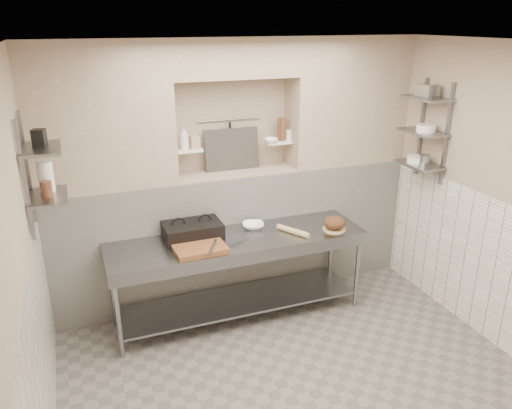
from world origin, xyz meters
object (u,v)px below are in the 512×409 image
mixing_bowl (253,226)px  bottle_soap (184,138)px  panini_press (192,230)px  cutting_board (200,248)px  prep_table (239,262)px  rolling_pin (293,231)px  bowl_alcove (271,140)px  jug_left (46,177)px  bread_loaf (334,223)px

mixing_bowl → bottle_soap: (-0.60, 0.38, 0.90)m
panini_press → cutting_board: panini_press is taller
prep_table → rolling_pin: rolling_pin is taller
panini_press → bottle_soap: bearing=82.3°
prep_table → bowl_alcove: bowl_alcove is taller
mixing_bowl → rolling_pin: size_ratio=0.59×
rolling_pin → jug_left: (-2.24, 0.06, 0.81)m
bottle_soap → bowl_alcove: bottle_soap is taller
mixing_bowl → bowl_alcove: bowl_alcove is taller
rolling_pin → bottle_soap: bearing=144.9°
prep_table → mixing_bowl: bearing=40.1°
prep_table → bottle_soap: size_ratio=10.94×
mixing_bowl → bottle_soap: size_ratio=0.94×
prep_table → cutting_board: (-0.43, -0.13, 0.28)m
cutting_board → bottle_soap: (0.06, 0.71, 0.91)m
bread_loaf → bowl_alcove: 1.10m
bread_loaf → bowl_alcove: size_ratio=1.49×
cutting_board → bread_loaf: (1.43, -0.01, 0.06)m
bread_loaf → bottle_soap: 1.77m
mixing_bowl → bread_loaf: (0.77, -0.34, 0.05)m
prep_table → bread_loaf: (1.00, -0.15, 0.34)m
cutting_board → mixing_bowl: (0.66, 0.33, 0.01)m
bottle_soap → prep_table: bearing=-57.0°
rolling_pin → bowl_alcove: (0.00, 0.61, 0.81)m
bowl_alcove → bottle_soap: bearing=177.3°
jug_left → bread_loaf: bearing=-2.6°
cutting_board → bottle_soap: bearing=85.4°
prep_table → bread_loaf: bearing=-8.4°
bread_loaf → bowl_alcove: (-0.44, 0.68, 0.76)m
prep_table → bowl_alcove: size_ratio=17.41×
panini_press → bottle_soap: 0.93m
prep_table → rolling_pin: size_ratio=6.89×
prep_table → rolling_pin: (0.56, -0.08, 0.29)m
bread_loaf → bottle_soap: bottle_soap is taller
bread_loaf → cutting_board: bearing=179.5°
prep_table → mixing_bowl: size_ratio=11.65×
bread_loaf → jug_left: (-2.68, 0.12, 0.76)m
prep_table → bottle_soap: bearing=123.0°
mixing_bowl → rolling_pin: 0.43m
cutting_board → rolling_pin: bearing=2.9°
bread_loaf → bottle_soap: bearing=152.3°
bottle_soap → jug_left: size_ratio=0.94×
bottle_soap → bowl_alcove: (0.93, -0.04, -0.10)m
mixing_bowl → bottle_soap: bottle_soap is taller
prep_table → bowl_alcove: 1.34m
bottle_soap → jug_left: bottle_soap is taller
panini_press → rolling_pin: bearing=-16.8°
prep_table → jug_left: jug_left is taller
jug_left → cutting_board: bearing=-5.0°
rolling_pin → bread_loaf: size_ratio=1.70×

